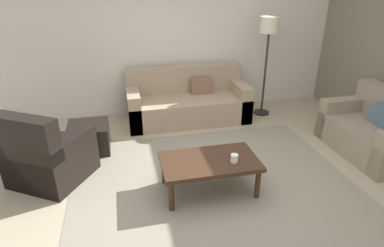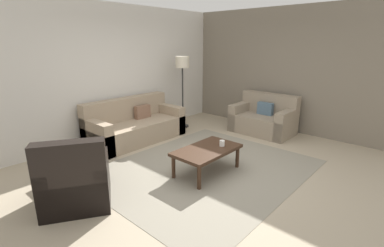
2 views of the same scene
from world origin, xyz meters
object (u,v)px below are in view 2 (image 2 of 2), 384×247
at_px(coffee_table, 207,152).
at_px(lamp_standing, 182,69).
at_px(couch_main, 134,126).
at_px(armchair_leather, 76,184).
at_px(cup, 222,143).
at_px(couch_loveseat, 264,119).
at_px(ottoman, 83,165).

bearing_deg(coffee_table, lamp_standing, 52.35).
distance_m(couch_main, armchair_leather, 2.58).
height_order(coffee_table, cup, cup).
bearing_deg(couch_main, couch_loveseat, -37.99).
relative_size(armchair_leather, coffee_table, 1.00).
bearing_deg(ottoman, cup, -40.57).
bearing_deg(lamp_standing, coffee_table, -127.65).
bearing_deg(cup, armchair_leather, 160.97).
xyz_separation_m(couch_loveseat, lamp_standing, (-0.96, 1.70, 1.11)).
bearing_deg(armchair_leather, ottoman, 58.02).
bearing_deg(armchair_leather, coffee_table, -18.43).
height_order(couch_main, ottoman, couch_main).
distance_m(couch_main, coffee_table, 2.19).
bearing_deg(coffee_table, ottoman, 137.01).
relative_size(couch_loveseat, cup, 14.36).
bearing_deg(couch_loveseat, ottoman, 166.24).
distance_m(coffee_table, lamp_standing, 2.80).
distance_m(cup, lamp_standing, 2.71).
xyz_separation_m(couch_loveseat, armchair_leather, (-4.40, 0.27, 0.01)).
xyz_separation_m(couch_main, cup, (0.05, -2.29, 0.16)).
distance_m(couch_loveseat, ottoman, 4.08).
relative_size(armchair_leather, cup, 11.68).
bearing_deg(couch_loveseat, coffee_table, -172.17).
height_order(armchair_leather, coffee_table, armchair_leather).
xyz_separation_m(couch_loveseat, ottoman, (-3.96, 0.97, -0.10)).
height_order(armchair_leather, lamp_standing, lamp_standing).
relative_size(couch_main, couch_loveseat, 1.51).
distance_m(couch_main, cup, 2.30).
xyz_separation_m(couch_main, lamp_standing, (1.38, -0.13, 1.11)).
bearing_deg(armchair_leather, couch_loveseat, -3.48).
bearing_deg(couch_main, ottoman, -151.88).
xyz_separation_m(ottoman, cup, (1.67, -1.43, 0.26)).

